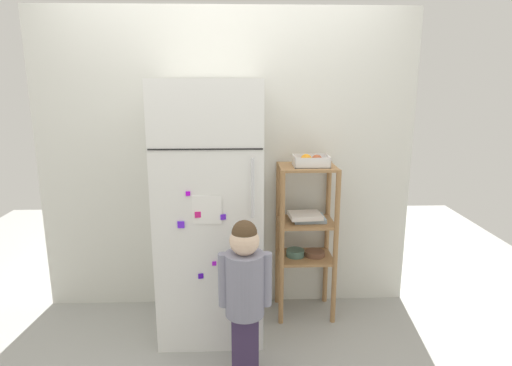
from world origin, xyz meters
name	(u,v)px	position (x,y,z in m)	size (l,w,h in m)	color
ground_plane	(228,325)	(0.00, 0.00, 0.00)	(6.00, 6.00, 0.00)	#999993
kitchen_wall_back	(227,164)	(0.00, 0.38, 1.12)	(2.79, 0.03, 2.24)	silver
refrigerator	(211,209)	(-0.10, 0.02, 0.87)	(0.69, 0.70, 1.74)	white
child_standing	(245,284)	(0.12, -0.53, 0.59)	(0.31, 0.23, 0.97)	#3D2E50
pantry_shelf_unit	(306,229)	(0.58, 0.18, 0.67)	(0.42, 0.35, 1.14)	#9E7247
fruit_bin	(311,161)	(0.60, 0.15, 1.17)	(0.25, 0.19, 0.09)	white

